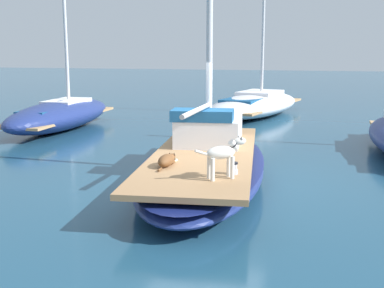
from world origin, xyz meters
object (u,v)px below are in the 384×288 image
object	(u,v)px
dog_white	(223,154)
moored_boat_far_astern	(255,104)
sailboat_main	(204,167)
deck_winch	(233,169)
dog_brown	(167,160)
coiled_rope	(169,160)
moored_boat_port_side	(61,114)

from	to	relation	value
dog_white	moored_boat_far_astern	size ratio (longest dim) A/B	0.10
sailboat_main	deck_winch	bearing A→B (deg)	-61.48
sailboat_main	moored_boat_far_astern	distance (m)	11.16
sailboat_main	dog_brown	xyz separation A→B (m)	(-0.37, -1.43, 0.43)
dog_brown	coiled_rope	size ratio (longest dim) A/B	2.94
dog_brown	dog_white	xyz separation A→B (m)	(1.19, -0.63, 0.32)
sailboat_main	dog_brown	bearing A→B (deg)	-104.42
dog_brown	coiled_rope	bearing A→B (deg)	100.70
sailboat_main	moored_boat_far_astern	xyz separation A→B (m)	(-0.45, 11.15, 0.17)
sailboat_main	deck_winch	xyz separation A→B (m)	(0.93, -1.72, 0.42)
sailboat_main	coiled_rope	world-z (taller)	coiled_rope
sailboat_main	dog_white	size ratio (longest dim) A/B	9.50
moored_boat_far_astern	dog_white	bearing A→B (deg)	-84.51
dog_brown	moored_boat_far_astern	size ratio (longest dim) A/B	0.12
dog_brown	deck_winch	bearing A→B (deg)	-12.61
coiled_rope	moored_boat_far_astern	world-z (taller)	moored_boat_far_astern
deck_winch	coiled_rope	bearing A→B (deg)	154.14
deck_winch	sailboat_main	bearing A→B (deg)	118.52
dog_brown	dog_white	world-z (taller)	dog_white
moored_boat_port_side	moored_boat_far_astern	xyz separation A→B (m)	(6.15, 5.55, -0.05)
dog_white	sailboat_main	bearing A→B (deg)	111.74
coiled_rope	moored_boat_far_astern	distance (m)	12.21
coiled_rope	moored_boat_port_side	xyz separation A→B (m)	(-6.16, 6.66, -0.13)
moored_boat_far_astern	dog_brown	bearing A→B (deg)	-89.63
sailboat_main	coiled_rope	size ratio (longest dim) A/B	23.11
dog_brown	moored_boat_port_side	distance (m)	9.40
dog_white	coiled_rope	world-z (taller)	dog_white
dog_white	coiled_rope	distance (m)	1.66
sailboat_main	moored_boat_port_side	distance (m)	8.66
moored_boat_port_side	dog_white	bearing A→B (deg)	-45.94
sailboat_main	moored_boat_far_astern	world-z (taller)	moored_boat_far_astern
dog_brown	deck_winch	size ratio (longest dim) A/B	4.53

